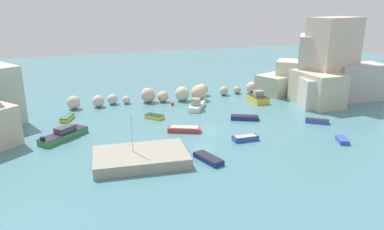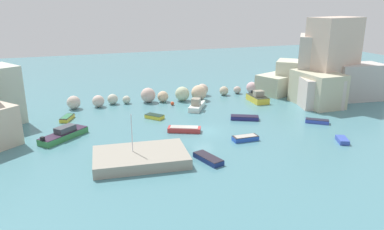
{
  "view_description": "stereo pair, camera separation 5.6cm",
  "coord_description": "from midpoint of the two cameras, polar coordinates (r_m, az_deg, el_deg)",
  "views": [
    {
      "loc": [
        -17.08,
        -42.44,
        16.38
      ],
      "look_at": [
        0.0,
        4.18,
        1.0
      ],
      "focal_mm": 34.54,
      "sensor_mm": 36.0,
      "label": 1
    },
    {
      "loc": [
        -17.03,
        -42.46,
        16.38
      ],
      "look_at": [
        0.0,
        4.18,
        1.0
      ],
      "focal_mm": 34.54,
      "sensor_mm": 36.0,
      "label": 2
    }
  ],
  "objects": [
    {
      "name": "moored_boat_2",
      "position": [
        40.07,
        -9.04,
        -6.57
      ],
      "size": [
        5.57,
        4.91,
        5.26
      ],
      "rotation": [
        0.0,
        0.0,
        2.48
      ],
      "color": "navy",
      "rests_on": "cove_water"
    },
    {
      "name": "moored_boat_5",
      "position": [
        48.5,
        -19.15,
        -2.83
      ],
      "size": [
        6.17,
        5.71,
        1.51
      ],
      "rotation": [
        0.0,
        0.0,
        0.72
      ],
      "color": "#388445",
      "rests_on": "cove_water"
    },
    {
      "name": "cove_water",
      "position": [
        48.59,
        1.73,
        -2.5
      ],
      "size": [
        160.0,
        160.0,
        0.0
      ],
      "primitive_type": "plane",
      "color": "teal",
      "rests_on": "ground"
    },
    {
      "name": "moored_boat_11",
      "position": [
        53.71,
        8.15,
        -0.41
      ],
      "size": [
        4.17,
        3.01,
        0.57
      ],
      "rotation": [
        0.0,
        0.0,
        2.68
      ],
      "color": "navy",
      "rests_on": "cove_water"
    },
    {
      "name": "moored_boat_8",
      "position": [
        54.56,
        18.78,
        -0.91
      ],
      "size": [
        3.14,
        2.78,
        0.55
      ],
      "rotation": [
        0.0,
        0.0,
        5.62
      ],
      "color": "#3B4FBC",
      "rests_on": "cove_water"
    },
    {
      "name": "moored_boat_1",
      "position": [
        63.5,
        10.13,
        2.62
      ],
      "size": [
        2.53,
        4.52,
        1.99
      ],
      "rotation": [
        0.0,
        0.0,
        4.66
      ],
      "color": "gold",
      "rests_on": "cove_water"
    },
    {
      "name": "rock_breakwater",
      "position": [
        64.01,
        -1.22,
        3.41
      ],
      "size": [
        35.93,
        5.35,
        2.62
      ],
      "color": "beige",
      "rests_on": "ground"
    },
    {
      "name": "moored_boat_4",
      "position": [
        48.27,
        -1.17,
        -2.21
      ],
      "size": [
        4.46,
        3.1,
        0.68
      ],
      "rotation": [
        0.0,
        0.0,
        2.7
      ],
      "color": "#BF3636",
      "rests_on": "cove_water"
    },
    {
      "name": "channel_buoy",
      "position": [
        60.58,
        -3.03,
        1.8
      ],
      "size": [
        0.61,
        0.61,
        0.61
      ],
      "primitive_type": "sphere",
      "color": "#E04C28",
      "rests_on": "cove_water"
    },
    {
      "name": "moored_boat_6",
      "position": [
        55.9,
        -18.7,
        -0.43
      ],
      "size": [
        2.25,
        3.25,
        0.59
      ],
      "rotation": [
        0.0,
        0.0,
        1.17
      ],
      "color": "yellow",
      "rests_on": "cove_water"
    },
    {
      "name": "moored_boat_7",
      "position": [
        48.35,
        22.22,
        -3.6
      ],
      "size": [
        1.99,
        2.55,
        0.53
      ],
      "rotation": [
        0.0,
        0.0,
        1.12
      ],
      "color": "#3852B5",
      "rests_on": "cove_water"
    },
    {
      "name": "stone_dock",
      "position": [
        39.63,
        -7.91,
        -6.48
      ],
      "size": [
        10.39,
        7.24,
        1.13
      ],
      "primitive_type": "cube",
      "rotation": [
        0.0,
        0.0,
        -0.11
      ],
      "color": "gray",
      "rests_on": "ground"
    },
    {
      "name": "moored_boat_3",
      "position": [
        39.67,
        2.56,
        -6.74
      ],
      "size": [
        2.32,
        3.99,
        0.57
      ],
      "rotation": [
        0.0,
        0.0,
        4.99
      ],
      "color": "navy",
      "rests_on": "cove_water"
    },
    {
      "name": "moored_boat_0",
      "position": [
        45.76,
        8.27,
        -3.53
      ],
      "size": [
        3.2,
        1.33,
        0.6
      ],
      "rotation": [
        0.0,
        0.0,
        6.25
      ],
      "color": "blue",
      "rests_on": "cove_water"
    },
    {
      "name": "cliff_headland_right",
      "position": [
        68.96,
        19.63,
        5.91
      ],
      "size": [
        19.48,
        17.18,
        13.87
      ],
      "color": "beige",
      "rests_on": "ground"
    },
    {
      "name": "moored_boat_10",
      "position": [
        53.96,
        -5.78,
        -0.23
      ],
      "size": [
        2.74,
        2.88,
        0.58
      ],
      "rotation": [
        0.0,
        0.0,
        2.28
      ],
      "color": "yellow",
      "rests_on": "cove_water"
    },
    {
      "name": "moored_boat_9",
      "position": [
        58.35,
        0.77,
        1.52
      ],
      "size": [
        4.23,
        5.2,
        1.85
      ],
      "rotation": [
        0.0,
        0.0,
        4.13
      ],
      "color": "white",
      "rests_on": "cove_water"
    }
  ]
}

